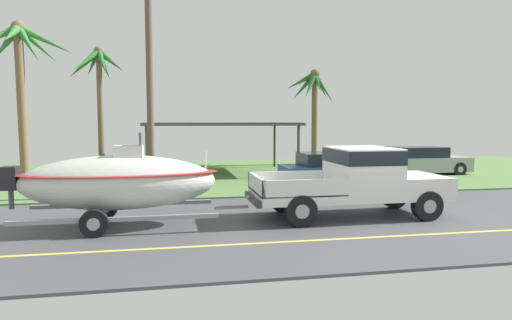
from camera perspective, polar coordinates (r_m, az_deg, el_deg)
ground at (r=20.58m, az=4.46°, el=-2.50°), size 36.00×22.00×0.11m
pickup_truck_towing at (r=12.95m, az=12.94°, el=-2.25°), size 5.52×2.09×1.91m
boat_on_trailer at (r=11.90m, az=-16.79°, el=-2.63°), size 5.96×2.28×2.36m
parked_sedan_near at (r=18.47m, az=9.80°, el=-1.27°), size 4.36×1.88×1.38m
parked_sedan_far at (r=23.68m, az=19.76°, el=-0.14°), size 4.57×1.86×1.38m
carport_awning at (r=22.78m, az=-4.64°, el=4.42°), size 7.32×5.28×2.56m
palm_tree_near_left at (r=20.24m, az=-27.26°, el=11.01°), size 3.48×2.96×6.51m
palm_tree_near_right at (r=24.93m, az=-19.16°, el=9.92°), size 2.95×2.72×6.42m
palm_tree_mid at (r=27.60m, az=7.18°, el=8.28°), size 2.98×2.58×5.69m
utility_pole at (r=16.29m, az=-13.18°, el=11.68°), size 0.24×1.80×8.88m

